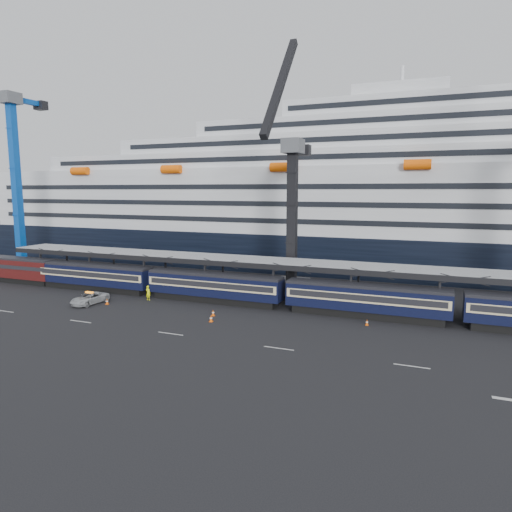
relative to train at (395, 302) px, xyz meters
The scene contains 12 objects.
ground 11.25m from the train, 65.06° to the right, with size 260.00×260.00×0.00m, color black.
train is the anchor object (origin of this frame).
canopy 6.85m from the train, 40.71° to the left, with size 130.00×6.25×5.53m.
cruise_ship 37.56m from the train, 84.34° to the left, with size 214.09×28.84×34.00m.
crane_blue 69.64m from the train, behind, with size 4.50×19.91×52.01m.
crane_dark_near 20.10m from the train, 150.76° to the left, with size 4.50×17.75×35.08m.
pickup_truck 38.84m from the train, 169.46° to the right, with size 2.46×5.35×1.49m, color #A0A3A6.
worker 32.29m from the train, behind, with size 0.74×0.49×2.03m, color #F2FF0D.
traffic_cone_a 36.48m from the train, 169.78° to the right, with size 0.39×0.39×0.79m.
traffic_cone_b 21.29m from the train, 156.34° to the right, with size 0.41×0.41×0.83m.
traffic_cone_c 21.36m from the train, 163.03° to the right, with size 0.39×0.39×0.77m.
traffic_cone_d 4.63m from the train, 129.37° to the right, with size 0.35×0.35×0.70m.
Camera 1 is at (-0.55, -43.44, 14.93)m, focal length 32.00 mm.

